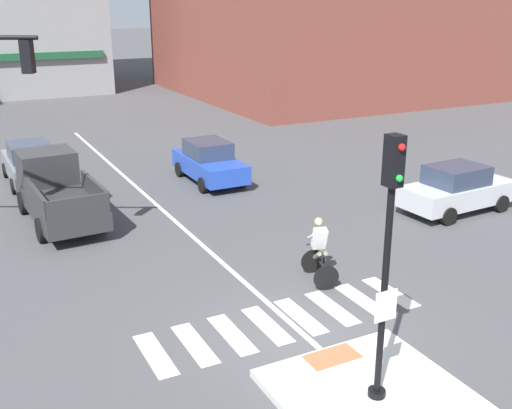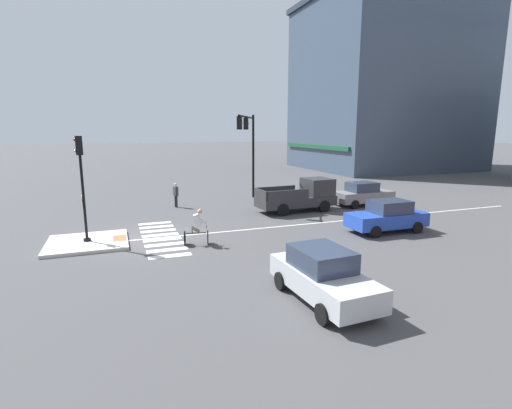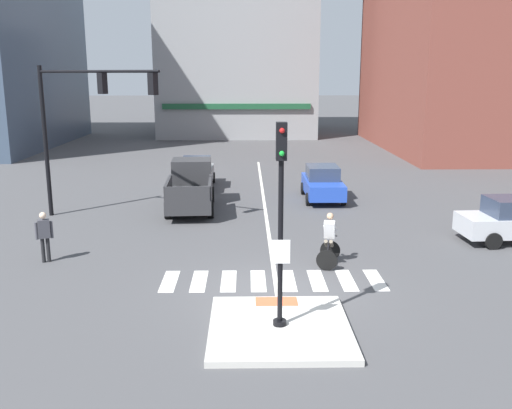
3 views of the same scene
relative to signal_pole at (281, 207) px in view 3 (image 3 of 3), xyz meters
The scene contains 20 objects.
ground_plane 3.96m from the signal_pole, 90.00° to the left, with size 300.00×300.00×0.00m, color #474749.
traffic_island 2.96m from the signal_pole, 90.00° to the left, with size 3.35×3.53×0.15m, color beige.
tactile_pad_front 3.21m from the signal_pole, 90.00° to the left, with size 1.10×0.60×0.01m, color #DB5B38.
signal_pole is the anchor object (origin of this frame).
crosswalk_stripe_a 5.46m from the signal_pole, 132.34° to the left, with size 0.44×1.80×0.01m, color silver.
crosswalk_stripe_b 5.03m from the signal_pole, 123.06° to the left, with size 0.44×1.80×0.01m, color silver.
crosswalk_stripe_c 4.71m from the signal_pole, 111.33° to the left, with size 0.44×1.80×0.01m, color silver.
crosswalk_stripe_d 4.55m from the signal_pole, 97.42° to the left, with size 0.44×1.80×0.01m, color silver.
crosswalk_stripe_e 4.55m from the signal_pole, 82.58° to the left, with size 0.44×1.80×0.01m, color silver.
crosswalk_stripe_f 4.71m from the signal_pole, 68.67° to the left, with size 0.44×1.80×0.01m, color silver.
crosswalk_stripe_g 5.03m from the signal_pole, 56.94° to the left, with size 0.44×1.80×0.01m, color silver.
crosswalk_stripe_h 5.46m from the signal_pole, 47.66° to the left, with size 0.44×1.80×0.01m, color silver.
lane_centre_line 12.91m from the signal_pole, 89.66° to the left, with size 0.14×28.00×0.01m, color silver.
traffic_light_mast 13.06m from the signal_pole, 125.31° to the left, with size 5.43×3.01×6.32m.
building_far_block 48.60m from the signal_pole, 91.93° to the left, with size 15.45×16.78×20.60m.
car_grey_westbound_distant 18.05m from the signal_pole, 101.08° to the left, with size 1.88×4.12×1.64m.
car_blue_eastbound_far 14.96m from the signal_pole, 78.55° to the left, with size 1.86×4.11×1.64m.
pickup_truck_charcoal_westbound_far 13.35m from the signal_pole, 104.42° to the left, with size 2.24×5.18×2.08m.
cyclist 5.58m from the signal_pole, 68.87° to the left, with size 0.91×1.22×1.68m.
pedestrian_at_curb_left 9.20m from the signal_pole, 144.47° to the left, with size 0.52×0.33×1.67m.
Camera 3 is at (-0.79, -15.02, 5.97)m, focal length 39.76 mm.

